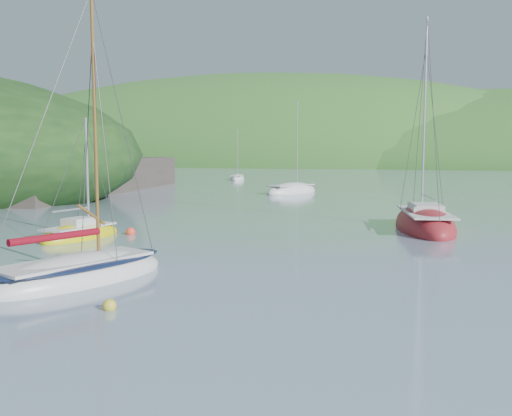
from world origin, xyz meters
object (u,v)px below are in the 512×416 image
(daysailer_white, at_px, (79,274))
(distant_sloop_c, at_px, (237,179))
(sailboat_yellow, at_px, (80,235))
(sloop_red, at_px, (424,225))
(distant_sloop_a, at_px, (292,192))

(daysailer_white, height_order, distant_sloop_c, daysailer_white)
(daysailer_white, bearing_deg, sailboat_yellow, 144.89)
(daysailer_white, distance_m, sailboat_yellow, 9.94)
(daysailer_white, relative_size, sailboat_yellow, 1.58)
(daysailer_white, bearing_deg, sloop_red, 77.19)
(sloop_red, distance_m, sailboat_yellow, 18.60)
(daysailer_white, relative_size, distant_sloop_c, 1.29)
(distant_sloop_c, bearing_deg, sailboat_yellow, -92.21)
(sloop_red, relative_size, distant_sloop_c, 1.58)
(daysailer_white, xyz_separation_m, distant_sloop_a, (-4.19, 40.33, -0.06))
(distant_sloop_a, relative_size, distant_sloop_c, 1.26)
(sailboat_yellow, distance_m, distant_sloop_a, 32.39)
(daysailer_white, height_order, sailboat_yellow, daysailer_white)
(sloop_red, xyz_separation_m, sailboat_yellow, (-16.22, -9.09, -0.07))
(daysailer_white, bearing_deg, distant_sloop_a, 114.25)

